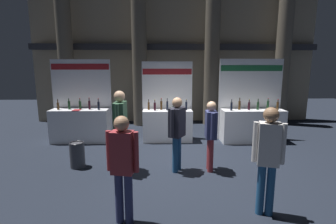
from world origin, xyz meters
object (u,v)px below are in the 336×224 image
visitor_0 (211,130)px  visitor_3 (123,162)px  visitor_1 (268,153)px  visitor_4 (177,128)px  exhibitor_booth_1 (167,121)px  exhibitor_booth_2 (252,122)px  exhibitor_booth_0 (81,122)px  trash_bin (77,155)px  visitor_2 (120,123)px

visitor_0 → visitor_3: visitor_3 is taller
visitor_0 → visitor_1: 1.82m
visitor_4 → exhibitor_booth_1: bearing=33.8°
exhibitor_booth_1 → exhibitor_booth_2: exhibitor_booth_2 is taller
exhibitor_booth_0 → visitor_1: bearing=-44.9°
exhibitor_booth_2 → trash_bin: size_ratio=4.24×
exhibitor_booth_2 → visitor_0: bearing=-128.4°
visitor_4 → visitor_0: bearing=-58.7°
exhibitor_booth_1 → exhibitor_booth_2: 2.63m
exhibitor_booth_0 → exhibitor_booth_2: 5.32m
exhibitor_booth_0 → exhibitor_booth_2: exhibitor_booth_2 is taller
exhibitor_booth_0 → visitor_0: bearing=-33.3°
visitor_3 → exhibitor_booth_2: bearing=61.0°
visitor_2 → visitor_0: bearing=-86.4°
visitor_4 → trash_bin: bearing=113.2°
exhibitor_booth_2 → visitor_4: exhibitor_booth_2 is taller
exhibitor_booth_0 → visitor_2: bearing=-55.7°
visitor_2 → visitor_3: size_ratio=1.10×
exhibitor_booth_2 → visitor_2: size_ratio=1.40×
exhibitor_booth_0 → visitor_1: exhibitor_booth_0 is taller
exhibitor_booth_1 → trash_bin: size_ratio=4.12×
exhibitor_booth_0 → visitor_2: 2.89m
exhibitor_booth_2 → trash_bin: 5.16m
exhibitor_booth_1 → exhibitor_booth_2: size_ratio=0.97×
visitor_3 → visitor_4: (0.92, 1.87, 0.04)m
exhibitor_booth_0 → visitor_0: 4.31m
visitor_1 → visitor_4: size_ratio=1.04×
trash_bin → visitor_4: visitor_4 is taller
exhibitor_booth_2 → visitor_1: (-1.19, -3.92, 0.40)m
visitor_0 → visitor_3: 2.51m
exhibitor_booth_0 → exhibitor_booth_2: size_ratio=0.99×
exhibitor_booth_0 → visitor_4: (2.84, -2.37, 0.37)m
exhibitor_booth_0 → visitor_0: exhibitor_booth_0 is taller
visitor_1 → visitor_2: 3.07m
trash_bin → visitor_1: bearing=-29.4°
trash_bin → exhibitor_booth_0: bearing=104.4°
exhibitor_booth_2 → visitor_2: (-3.72, -2.18, 0.48)m
exhibitor_booth_1 → exhibitor_booth_2: bearing=-4.6°
visitor_1 → exhibitor_booth_0: bearing=151.9°
trash_bin → visitor_0: visitor_0 is taller
visitor_1 → visitor_4: (-1.28, 1.73, -0.02)m
exhibitor_booth_0 → trash_bin: bearing=-75.6°
visitor_2 → visitor_4: visitor_2 is taller
exhibitor_booth_0 → exhibitor_booth_1: size_ratio=1.02×
trash_bin → exhibitor_booth_2: bearing=21.7°
visitor_3 → visitor_4: bearing=74.8°
exhibitor_booth_0 → exhibitor_booth_2: bearing=-1.9°
visitor_1 → visitor_0: bearing=123.8°
trash_bin → visitor_1: visitor_1 is taller
exhibitor_booth_2 → visitor_2: exhibitor_booth_2 is taller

